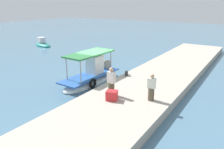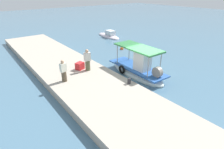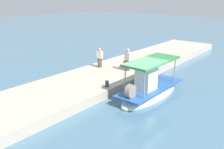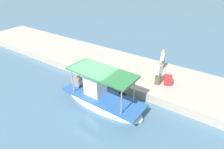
# 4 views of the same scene
# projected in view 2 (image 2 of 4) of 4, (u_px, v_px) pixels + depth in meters

# --- Properties ---
(ground_plane) EXTENTS (120.00, 120.00, 0.00)m
(ground_plane) POSITION_uv_depth(u_px,v_px,m) (141.00, 78.00, 14.91)
(ground_plane) COLOR slate
(dock_quay) EXTENTS (36.00, 5.02, 0.57)m
(dock_quay) POSITION_uv_depth(u_px,v_px,m) (98.00, 91.00, 12.45)
(dock_quay) COLOR #B6A999
(dock_quay) RESTS_ON ground_plane
(main_fishing_boat) EXTENTS (5.68, 1.96, 2.77)m
(main_fishing_boat) POSITION_uv_depth(u_px,v_px,m) (138.00, 70.00, 15.22)
(main_fishing_boat) COLOR white
(main_fishing_boat) RESTS_ON ground_plane
(fisherman_near_bollard) EXTENTS (0.44, 0.53, 1.76)m
(fisherman_near_bollard) POSITION_uv_depth(u_px,v_px,m) (87.00, 61.00, 14.60)
(fisherman_near_bollard) COLOR #515338
(fisherman_near_bollard) RESTS_ON dock_quay
(fisherman_by_crate) EXTENTS (0.42, 0.49, 1.61)m
(fisherman_by_crate) POSITION_uv_depth(u_px,v_px,m) (64.00, 72.00, 12.87)
(fisherman_by_crate) COLOR brown
(fisherman_by_crate) RESTS_ON dock_quay
(mooring_bollard) EXTENTS (0.24, 0.24, 0.40)m
(mooring_bollard) POSITION_uv_depth(u_px,v_px,m) (129.00, 81.00, 12.76)
(mooring_bollard) COLOR #2D2D33
(mooring_bollard) RESTS_ON dock_quay
(cargo_crate) EXTENTS (0.70, 0.77, 0.57)m
(cargo_crate) POSITION_uv_depth(u_px,v_px,m) (80.00, 66.00, 15.00)
(cargo_crate) COLOR red
(cargo_crate) RESTS_ON dock_quay
(marker_buoy) EXTENTS (0.41, 0.41, 0.41)m
(marker_buoy) POSITION_uv_depth(u_px,v_px,m) (122.00, 49.00, 21.83)
(marker_buoy) COLOR #DB561E
(marker_buoy) RESTS_ON ground_plane
(moored_boat_mid) EXTENTS (4.92, 1.91, 1.25)m
(moored_boat_mid) POSITION_uv_depth(u_px,v_px,m) (109.00, 36.00, 27.51)
(moored_boat_mid) COLOR silver
(moored_boat_mid) RESTS_ON ground_plane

